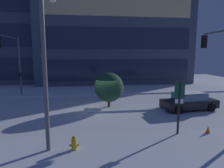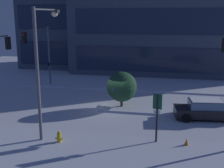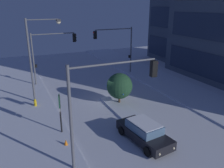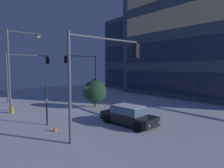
{
  "view_description": "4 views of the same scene",
  "coord_description": "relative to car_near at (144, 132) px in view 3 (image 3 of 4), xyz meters",
  "views": [
    {
      "loc": [
        -1.32,
        -16.71,
        4.71
      ],
      "look_at": [
        1.06,
        1.0,
        2.0
      ],
      "focal_mm": 32.61,
      "sensor_mm": 36.0,
      "label": 1
    },
    {
      "loc": [
        4.42,
        -22.8,
        7.74
      ],
      "look_at": [
        -0.08,
        -0.0,
        2.09
      ],
      "focal_mm": 46.58,
      "sensor_mm": 36.0,
      "label": 2
    },
    {
      "loc": [
        19.31,
        -9.14,
        9.3
      ],
      "look_at": [
        1.02,
        -0.7,
        2.28
      ],
      "focal_mm": 36.83,
      "sensor_mm": 36.0,
      "label": 3
    },
    {
      "loc": [
        17.84,
        -11.33,
        4.41
      ],
      "look_at": [
        2.79,
        0.95,
        2.77
      ],
      "focal_mm": 30.75,
      "sensor_mm": 36.0,
      "label": 4
    }
  ],
  "objects": [
    {
      "name": "ground",
      "position": [
        -7.31,
        1.09,
        -0.71
      ],
      "size": [
        52.0,
        52.0,
        0.0
      ],
      "primitive_type": "plane",
      "color": "silver"
    },
    {
      "name": "curb_strip_near",
      "position": [
        -7.31,
        -7.2,
        -0.64
      ],
      "size": [
        52.0,
        5.2,
        0.14
      ],
      "primitive_type": "cube",
      "color": "silver",
      "rests_on": "ground"
    },
    {
      "name": "curb_strip_far",
      "position": [
        -7.31,
        9.39,
        -0.64
      ],
      "size": [
        52.0,
        5.2,
        0.14
      ],
      "primitive_type": "cube",
      "color": "silver",
      "rests_on": "ground"
    },
    {
      "name": "median_strip",
      "position": [
        -3.93,
        0.91,
        -0.64
      ],
      "size": [
        9.0,
        1.8,
        0.14
      ],
      "primitive_type": "cube",
      "color": "silver",
      "rests_on": "ground"
    },
    {
      "name": "office_tower_secondary",
      "position": [
        -18.0,
        20.06,
        6.56
      ],
      "size": [
        12.11,
        8.4,
        14.55
      ],
      "color": "#424C5B",
      "rests_on": "ground"
    },
    {
      "name": "car_near",
      "position": [
        0.0,
        0.0,
        0.0
      ],
      "size": [
        4.8,
        2.42,
        1.49
      ],
      "rotation": [
        0.0,
        0.0,
        0.11
      ],
      "color": "black",
      "rests_on": "ground"
    },
    {
      "name": "traffic_light_corner_near_left",
      "position": [
        -15.61,
        -3.33,
        3.61
      ],
      "size": [
        0.32,
        5.42,
        6.23
      ],
      "rotation": [
        0.0,
        0.0,
        1.57
      ],
      "color": "#565960",
      "rests_on": "ground"
    },
    {
      "name": "traffic_light_corner_near_right",
      "position": [
        0.9,
        -3.19,
        3.83
      ],
      "size": [
        0.32,
        5.64,
        6.42
      ],
      "rotation": [
        0.0,
        0.0,
        1.57
      ],
      "color": "#565960",
      "rests_on": "ground"
    },
    {
      "name": "traffic_light_corner_far_left",
      "position": [
        -15.61,
        5.47,
        3.74
      ],
      "size": [
        0.32,
        5.62,
        6.42
      ],
      "rotation": [
        0.0,
        0.0,
        -1.57
      ],
      "color": "#565960",
      "rests_on": "ground"
    },
    {
      "name": "street_lamp_arched",
      "position": [
        -10.4,
        -5.34,
        4.56
      ],
      "size": [
        0.56,
        3.23,
        8.12
      ],
      "rotation": [
        0.0,
        0.0,
        1.55
      ],
      "color": "#565960",
      "rests_on": "ground"
    },
    {
      "name": "fire_hydrant",
      "position": [
        -9.2,
        -6.3,
        -0.31
      ],
      "size": [
        0.48,
        0.26,
        0.83
      ],
      "color": "gold",
      "rests_on": "ground"
    },
    {
      "name": "parking_info_sign",
      "position": [
        -3.42,
        -5.12,
        1.32
      ],
      "size": [
        0.55,
        0.2,
        3.16
      ],
      "rotation": [
        0.0,
        0.0,
        1.31
      ],
      "color": "black",
      "rests_on": "ground"
    },
    {
      "name": "decorated_tree_median",
      "position": [
        -6.61,
        1.35,
        1.12
      ],
      "size": [
        2.51,
        2.51,
        3.09
      ],
      "color": "#473323",
      "rests_on": "ground"
    },
    {
      "name": "construction_cone",
      "position": [
        -1.63,
        -5.24,
        -0.44
      ],
      "size": [
        0.36,
        0.36,
        0.55
      ],
      "primitive_type": "cone",
      "color": "orange",
      "rests_on": "ground"
    }
  ]
}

